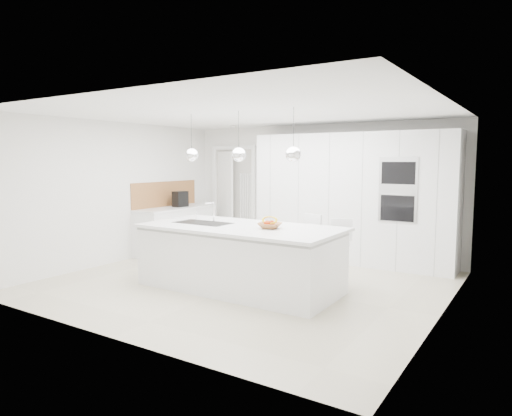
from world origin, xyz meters
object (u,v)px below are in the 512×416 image
Objects in this scene: island_base at (239,259)px; fruit_bowl at (270,226)px; espresso_machine at (180,199)px; bar_stool_right at (338,254)px; bar_stool_left at (309,249)px.

fruit_bowl is (0.47, 0.06, 0.51)m from island_base.
fruit_bowl is 3.37m from espresso_machine.
espresso_machine is at bearing 149.45° from bar_stool_right.
island_base is 9.06× the size of espresso_machine.
fruit_bowl is at bearing -148.98° from bar_stool_right.
bar_stool_right is (1.14, 0.85, 0.06)m from island_base.
espresso_machine reaches higher than bar_stool_right.
bar_stool_right is (3.67, -0.75, -0.57)m from espresso_machine.
bar_stool_right is at bearing 36.95° from island_base.
island_base is 1.11m from bar_stool_left.
bar_stool_left is at bearing 77.30° from fruit_bowl.
bar_stool_right is at bearing 50.03° from fruit_bowl.
island_base is 8.85× the size of fruit_bowl.
fruit_bowl is at bearing 6.98° from island_base.
espresso_machine is at bearing 147.65° from island_base.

